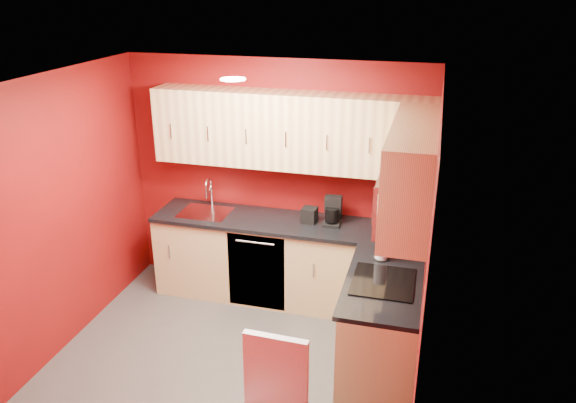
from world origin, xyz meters
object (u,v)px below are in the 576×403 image
at_px(sink, 206,209).
at_px(napkin_holder, 309,215).
at_px(microwave, 404,198).
at_px(coffee_maker, 332,211).
at_px(paper_towel, 382,245).

distance_m(sink, napkin_holder, 1.13).
xyz_separation_m(microwave, coffee_maker, (-0.74, 1.03, -0.61)).
relative_size(microwave, napkin_holder, 4.92).
xyz_separation_m(sink, napkin_holder, (1.12, 0.02, 0.04)).
height_order(sink, coffee_maker, sink).
bearing_deg(sink, microwave, -25.60).
relative_size(napkin_holder, paper_towel, 0.58).
height_order(sink, napkin_holder, sink).
bearing_deg(paper_towel, coffee_maker, 132.29).
relative_size(coffee_maker, paper_towel, 1.07).
xyz_separation_m(microwave, sink, (-2.09, 1.00, -0.72)).
xyz_separation_m(microwave, paper_towel, (-0.18, 0.41, -0.62)).
relative_size(sink, napkin_holder, 3.36).
height_order(coffee_maker, paper_towel, coffee_maker).
bearing_deg(paper_towel, microwave, -66.96).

